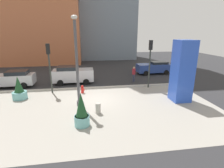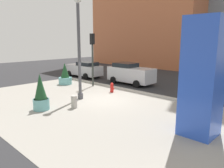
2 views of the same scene
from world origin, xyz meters
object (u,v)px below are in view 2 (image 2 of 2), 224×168
art_pillar_blue (203,78)px  car_intersection (84,69)px  car_curb_west (130,74)px  fire_hydrant (112,88)px  traffic_light_corner (206,54)px  concrete_bollard (74,102)px  traffic_light_far_side (92,51)px  potted_plant_curbside (41,94)px  lamp_post (79,52)px  pedestrian_by_curb (204,85)px  potted_plant_near_left (65,76)px

art_pillar_blue → car_intersection: 16.26m
car_curb_west → fire_hydrant: bearing=-73.2°
traffic_light_corner → concrete_bollard: bearing=-136.8°
art_pillar_blue → traffic_light_far_side: art_pillar_blue is taller
concrete_bollard → traffic_light_corner: size_ratio=0.16×
art_pillar_blue → potted_plant_curbside: size_ratio=2.32×
art_pillar_blue → fire_hydrant: bearing=159.6°
art_pillar_blue → traffic_light_corner: size_ratio=1.04×
lamp_post → traffic_light_far_side: 4.26m
traffic_light_far_side → pedestrian_by_curb: traffic_light_far_side is taller
lamp_post → concrete_bollard: (1.34, -1.51, -2.80)m
art_pillar_blue → potted_plant_near_left: (-13.13, 2.25, -1.68)m
potted_plant_near_left → car_intersection: (-1.91, 3.71, 0.09)m
art_pillar_blue → concrete_bollard: (-6.81, -1.43, -2.06)m
art_pillar_blue → fire_hydrant: art_pillar_blue is taller
car_intersection → fire_hydrant: bearing=-22.9°
car_curb_west → potted_plant_near_left: bearing=-134.5°
traffic_light_far_side → car_curb_west: bearing=60.0°
potted_plant_near_left → car_curb_west: (4.13, 4.21, 0.20)m
concrete_bollard → traffic_light_corner: bearing=43.2°
fire_hydrant → traffic_light_far_side: bearing=169.5°
potted_plant_near_left → car_intersection: bearing=117.3°
traffic_light_corner → traffic_light_far_side: size_ratio=1.05×
concrete_bollard → traffic_light_far_side: bearing=128.6°
potted_plant_near_left → traffic_light_corner: (11.78, 1.44, 2.39)m
potted_plant_near_left → car_intersection: 4.17m
traffic_light_corner → pedestrian_by_curb: (-0.89, 2.37, -2.20)m
traffic_light_corner → pedestrian_by_curb: traffic_light_corner is taller
pedestrian_by_curb → lamp_post: bearing=-134.7°
concrete_bollard → car_curb_west: 8.21m
art_pillar_blue → fire_hydrant: size_ratio=6.50×
concrete_bollard → traffic_light_far_side: traffic_light_far_side is taller
potted_plant_near_left → traffic_light_far_side: 3.52m
traffic_light_corner → art_pillar_blue: bearing=-70.0°
art_pillar_blue → car_curb_west: art_pillar_blue is taller
concrete_bollard → traffic_light_corner: 7.99m
lamp_post → car_intersection: (-6.89, 5.88, -2.33)m
traffic_light_far_side → potted_plant_near_left: bearing=-153.2°
concrete_bollard → traffic_light_far_side: size_ratio=0.17×
fire_hydrant → car_curb_west: 3.71m
lamp_post → fire_hydrant: bearing=85.8°
fire_hydrant → car_curb_west: (-1.06, 3.51, 0.59)m
pedestrian_by_curb → car_curb_west: bearing=176.6°
concrete_bollard → pedestrian_by_curb: 8.80m
fire_hydrant → traffic_light_corner: 7.20m
fire_hydrant → pedestrian_by_curb: bearing=28.6°
potted_plant_curbside → concrete_bollard: bearing=54.5°
traffic_light_corner → car_curb_west: traffic_light_corner is taller
lamp_post → fire_hydrant: 4.02m
car_curb_west → concrete_bollard: bearing=-74.5°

